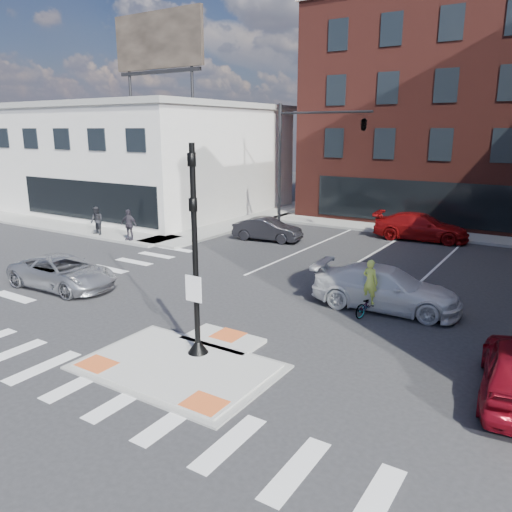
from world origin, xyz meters
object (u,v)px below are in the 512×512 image
Objects in this scene: bg_car_dark at (267,229)px; pedestrian_a at (97,221)px; white_pickup at (386,288)px; silver_suv at (63,272)px; pedestrian_b at (129,225)px; bg_car_red at (421,227)px; cyclist at (369,297)px.

pedestrian_a is at bearing 109.44° from bg_car_dark.
white_pickup is at bearing -0.94° from pedestrian_a.
silver_suv reaches higher than bg_car_dark.
bg_car_dark is 2.25× the size of pedestrian_b.
pedestrian_a is at bearing 77.23° from white_pickup.
pedestrian_a is (-6.88, 7.57, 0.34)m from silver_suv.
silver_suv is 8.63m from pedestrian_b.
pedestrian_b reaches higher than silver_suv.
silver_suv is 10.24m from pedestrian_a.
pedestrian_b is at bearing 119.44° from bg_car_red.
cyclist is (1.84, -13.62, -0.10)m from bg_car_red.
bg_car_dark is at bearing 28.58° from pedestrian_b.
cyclist is 16.37m from pedestrian_b.
white_pickup is 3.09× the size of pedestrian_a.
pedestrian_b is at bearing 0.47° from cyclist.
silver_suv is 20.13m from bg_car_red.
pedestrian_a reaches higher than bg_car_red.
bg_car_dark is 12.76m from cyclist.
pedestrian_a is at bearing 171.78° from pedestrian_b.
pedestrian_b is (2.77, 0.00, 0.04)m from pedestrian_a.
cyclist reaches higher than pedestrian_b.
bg_car_dark is 9.15m from bg_car_red.
silver_suv is 2.36× the size of cyclist.
white_pickup is 2.96× the size of pedestrian_b.
white_pickup is at bearing -136.16° from bg_car_dark.
silver_suv is at bearing 160.99° from bg_car_dark.
pedestrian_a is (-9.25, -4.85, 0.35)m from bg_car_dark.
bg_car_red is at bearing 4.84° from white_pickup.
cyclist reaches higher than bg_car_red.
cyclist is 1.13× the size of pedestrian_b.
bg_car_dark is (-9.72, 7.58, -0.11)m from white_pickup.
pedestrian_a is 0.96× the size of pedestrian_b.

